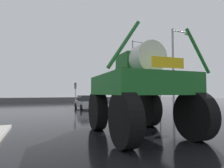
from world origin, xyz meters
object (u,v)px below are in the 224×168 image
object	(u,v)px
oversize_sprayer	(140,90)
traffic_signal_far_right	(75,89)
streetlight_near_right	(175,66)
traffic_signal_near_right	(159,84)
streetlight_far_right	(134,69)
bare_tree_right	(125,73)
sedan_ahead	(86,102)
traffic_signal_far_left	(98,89)

from	to	relation	value
oversize_sprayer	traffic_signal_far_right	bearing A→B (deg)	-0.49
oversize_sprayer	streetlight_near_right	distance (m)	9.27
traffic_signal_near_right	streetlight_near_right	bearing A→B (deg)	29.70
traffic_signal_far_right	streetlight_far_right	bearing A→B (deg)	-30.75
traffic_signal_near_right	bare_tree_right	world-z (taller)	bare_tree_right
streetlight_near_right	oversize_sprayer	bearing A→B (deg)	-140.60
traffic_signal_far_right	streetlight_far_right	world-z (taller)	streetlight_far_right
traffic_signal_near_right	traffic_signal_far_right	world-z (taller)	traffic_signal_far_right
traffic_signal_far_right	bare_tree_right	bearing A→B (deg)	-6.22
oversize_sprayer	streetlight_near_right	size ratio (longest dim) A/B	0.71
sedan_ahead	traffic_signal_near_right	xyz separation A→B (m)	(3.00, -9.31, 1.68)
traffic_signal_far_left	traffic_signal_far_right	xyz separation A→B (m)	(-3.38, -0.00, 0.04)
traffic_signal_far_left	streetlight_far_right	size ratio (longest dim) A/B	0.36
traffic_signal_near_right	streetlight_far_right	bearing A→B (deg)	69.68
bare_tree_right	traffic_signal_far_left	bearing A→B (deg)	168.90
streetlight_far_right	bare_tree_right	size ratio (longest dim) A/B	1.40
traffic_signal_far_left	bare_tree_right	world-z (taller)	bare_tree_right
streetlight_far_right	oversize_sprayer	bearing A→B (deg)	-118.10
traffic_signal_near_right	traffic_signal_far_left	bearing A→B (deg)	88.76
sedan_ahead	streetlight_far_right	world-z (taller)	streetlight_far_right
sedan_ahead	streetlight_near_right	bearing A→B (deg)	-143.03
traffic_signal_near_right	oversize_sprayer	bearing A→B (deg)	-134.69
sedan_ahead	streetlight_near_right	xyz separation A→B (m)	(5.99, -7.61, 3.46)
streetlight_far_right	traffic_signal_far_right	bearing A→B (deg)	149.25
streetlight_far_right	streetlight_near_right	bearing A→B (deg)	-96.89
traffic_signal_near_right	streetlight_near_right	size ratio (longest dim) A/B	0.44
oversize_sprayer	bare_tree_right	world-z (taller)	bare_tree_right
bare_tree_right	traffic_signal_far_right	bearing A→B (deg)	173.78
traffic_signal_far_left	traffic_signal_far_right	world-z (taller)	traffic_signal_far_right
traffic_signal_far_left	sedan_ahead	bearing A→B (deg)	-118.67
traffic_signal_near_right	streetlight_far_right	xyz separation A→B (m)	(4.13, 11.14, 2.63)
traffic_signal_far_right	oversize_sprayer	bearing A→B (deg)	-92.70
traffic_signal_far_left	streetlight_far_right	xyz separation A→B (m)	(3.79, -4.27, 2.65)
traffic_signal_near_right	bare_tree_right	xyz separation A→B (m)	(4.57, 14.58, 2.55)
traffic_signal_far_right	streetlight_near_right	world-z (taller)	streetlight_near_right
bare_tree_right	oversize_sprayer	bearing A→B (deg)	-114.65
sedan_ahead	bare_tree_right	distance (m)	10.14
streetlight_near_right	streetlight_far_right	bearing A→B (deg)	83.11
sedan_ahead	streetlight_far_right	size ratio (longest dim) A/B	0.45
bare_tree_right	traffic_signal_near_right	bearing A→B (deg)	-107.40
traffic_signal_far_right	bare_tree_right	xyz separation A→B (m)	(7.61, -0.83, 2.52)
traffic_signal_near_right	bare_tree_right	bearing A→B (deg)	72.60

